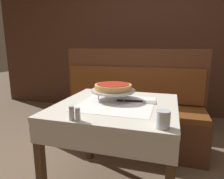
{
  "coord_description": "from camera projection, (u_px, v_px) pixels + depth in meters",
  "views": [
    {
      "loc": [
        0.37,
        -1.37,
        1.15
      ],
      "look_at": [
        -0.06,
        0.08,
        0.83
      ],
      "focal_mm": 32.0,
      "sensor_mm": 36.0,
      "label": 1
    }
  ],
  "objects": [
    {
      "name": "pizza_pan_stand",
      "position": [
        113.0,
        91.0,
        1.58
      ],
      "size": [
        0.35,
        0.35,
        0.08
      ],
      "color": "#ADADB2",
      "rests_on": "dining_table_front"
    },
    {
      "name": "pepper_shaker",
      "position": [
        78.0,
        114.0,
        1.13
      ],
      "size": [
        0.03,
        0.03,
        0.07
      ],
      "color": "silver",
      "rests_on": "dining_table_front"
    },
    {
      "name": "booth_bench",
      "position": [
        129.0,
        119.0,
        2.32
      ],
      "size": [
        1.67,
        0.51,
        1.12
      ],
      "color": "brown",
      "rests_on": "ground_plane"
    },
    {
      "name": "dining_table_rear",
      "position": [
        168.0,
        83.0,
        2.93
      ],
      "size": [
        0.64,
        0.64,
        0.74
      ],
      "color": "red",
      "rests_on": "ground_plane"
    },
    {
      "name": "dining_table_front",
      "position": [
        117.0,
        116.0,
        1.49
      ],
      "size": [
        0.87,
        0.87,
        0.74
      ],
      "color": "beige",
      "rests_on": "ground_plane"
    },
    {
      "name": "pizza_server",
      "position": [
        138.0,
        101.0,
        1.51
      ],
      "size": [
        0.3,
        0.1,
        0.01
      ],
      "color": "#BCBCC1",
      "rests_on": "dining_table_front"
    },
    {
      "name": "water_glass_near",
      "position": [
        163.0,
        119.0,
        1.03
      ],
      "size": [
        0.08,
        0.08,
        0.09
      ],
      "color": "silver",
      "rests_on": "dining_table_front"
    },
    {
      "name": "deep_dish_pizza",
      "position": [
        113.0,
        87.0,
        1.57
      ],
      "size": [
        0.29,
        0.29,
        0.05
      ],
      "color": "tan",
      "rests_on": "pizza_pan_stand"
    },
    {
      "name": "condiment_caddy",
      "position": [
        167.0,
        73.0,
        2.91
      ],
      "size": [
        0.14,
        0.14,
        0.15
      ],
      "color": "black",
      "rests_on": "dining_table_rear"
    },
    {
      "name": "back_wall_panel",
      "position": [
        150.0,
        44.0,
        3.37
      ],
      "size": [
        6.0,
        0.04,
        2.4
      ],
      "primitive_type": "cube",
      "color": "#4C2D1E",
      "rests_on": "ground_plane"
    },
    {
      "name": "salt_shaker",
      "position": [
        72.0,
        113.0,
        1.14
      ],
      "size": [
        0.03,
        0.03,
        0.08
      ],
      "color": "silver",
      "rests_on": "dining_table_front"
    }
  ]
}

